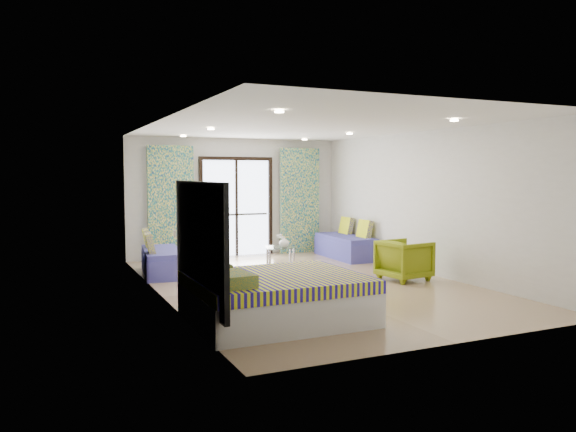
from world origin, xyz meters
name	(u,v)px	position (x,y,z in m)	size (l,w,h in m)	color
floor	(308,284)	(0.00, 0.00, 0.00)	(5.00, 7.50, 0.01)	#957859
ceiling	(308,126)	(0.00, 0.00, 2.70)	(5.00, 7.50, 0.01)	silver
wall_back	(236,197)	(0.00, 3.75, 1.35)	(5.00, 0.01, 2.70)	silver
wall_front	(460,223)	(0.00, -3.75, 1.35)	(5.00, 0.01, 2.70)	silver
wall_left	(161,209)	(-2.50, 0.00, 1.35)	(0.01, 7.50, 2.70)	silver
wall_right	(426,202)	(2.50, 0.00, 1.35)	(0.01, 7.50, 2.70)	silver
balcony_door	(236,201)	(0.00, 3.72, 1.26)	(1.76, 0.08, 2.28)	black
balcony_rail	(236,215)	(0.00, 3.73, 0.95)	(1.52, 0.03, 0.04)	#595451
curtain_left	(171,203)	(-1.55, 3.57, 1.25)	(1.00, 0.10, 2.50)	silver
curtain_right	(300,201)	(1.55, 3.57, 1.25)	(1.00, 0.10, 2.50)	silver
downlight_a	(279,112)	(-1.40, -2.00, 2.67)	(0.12, 0.12, 0.02)	#FFE0B2
downlight_b	(454,120)	(1.40, -2.00, 2.67)	(0.12, 0.12, 0.02)	#FFE0B2
downlight_c	(211,129)	(-1.40, 1.00, 2.67)	(0.12, 0.12, 0.02)	#FFE0B2
downlight_d	(350,134)	(1.40, 1.00, 2.67)	(0.12, 0.12, 0.02)	#FFE0B2
downlight_e	(183,136)	(-1.40, 3.00, 2.67)	(0.12, 0.12, 0.02)	#FFE0B2
downlight_f	(305,140)	(1.40, 3.00, 2.67)	(0.12, 0.12, 0.02)	#FFE0B2
headboard	(199,244)	(-2.46, -2.03, 1.05)	(0.06, 2.10, 1.50)	black
switch_plate	(175,234)	(-2.47, -0.78, 1.05)	(0.02, 0.10, 0.10)	silver
bed	(275,297)	(-1.48, -2.03, 0.31)	(2.16, 1.77, 0.75)	silver
daybed_left	(161,261)	(-2.12, 1.95, 0.26)	(0.85, 1.76, 0.84)	#3F3E94
daybed_right	(346,246)	(2.12, 2.33, 0.28)	(0.76, 1.83, 0.89)	#3F3E94
coffee_table	(280,249)	(0.38, 2.07, 0.33)	(0.70, 0.70, 0.65)	silver
vase	(284,242)	(0.45, 2.01, 0.48)	(0.21, 0.22, 0.21)	white
armchair	(404,258)	(1.72, -0.41, 0.40)	(0.77, 0.72, 0.79)	olive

